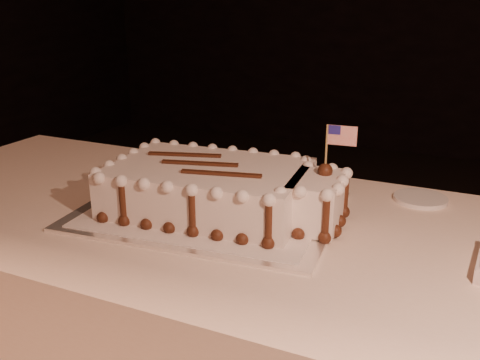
% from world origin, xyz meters
% --- Properties ---
extents(cake_board, '(0.63, 0.49, 0.01)m').
position_xyz_m(cake_board, '(-0.29, 0.61, 0.75)').
color(cake_board, white).
rests_on(cake_board, banquet_table).
extents(doily, '(0.56, 0.44, 0.00)m').
position_xyz_m(doily, '(-0.29, 0.61, 0.76)').
color(doily, silver).
rests_on(doily, cake_board).
extents(sheet_cake, '(0.56, 0.35, 0.22)m').
position_xyz_m(sheet_cake, '(-0.26, 0.61, 0.81)').
color(sheet_cake, white).
rests_on(sheet_cake, doily).
extents(side_plate, '(0.13, 0.13, 0.01)m').
position_xyz_m(side_plate, '(0.15, 0.90, 0.76)').
color(side_plate, white).
rests_on(side_plate, banquet_table).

